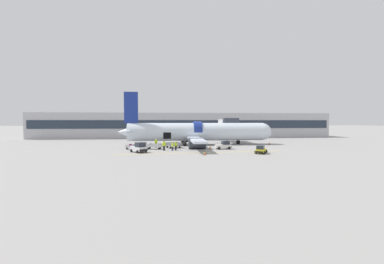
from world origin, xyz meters
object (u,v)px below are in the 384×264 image
object	(u,v)px
airplane	(195,132)
suitcase_on_tarmac_upright	(144,149)
baggage_cart_empty	(133,147)
baggage_tug_mid	(139,148)
baggage_tug_rear	(261,150)
ground_crew_loader_a	(164,145)
ground_crew_loader_b	(172,146)
ground_crew_supervisor	(156,143)
baggage_cart_queued	(174,145)
ground_crew_driver	(176,145)
baggage_cart_loading	(155,146)
baggage_tug_lead	(224,146)

from	to	relation	value
airplane	suitcase_on_tarmac_upright	size ratio (longest dim) A/B	45.27
baggage_cart_empty	airplane	bearing A→B (deg)	30.14
baggage_cart_empty	suitcase_on_tarmac_upright	distance (m)	3.26
baggage_tug_mid	suitcase_on_tarmac_upright	distance (m)	2.64
baggage_tug_rear	baggage_tug_mid	bearing A→B (deg)	170.60
baggage_tug_rear	ground_crew_loader_a	bearing A→B (deg)	161.22
baggage_tug_mid	suitcase_on_tarmac_upright	world-z (taller)	baggage_tug_mid
ground_crew_loader_b	ground_crew_supervisor	distance (m)	6.32
baggage_tug_mid	ground_crew_loader_b	xyz separation A→B (m)	(5.80, 1.84, 0.08)
ground_crew_loader_b	ground_crew_supervisor	world-z (taller)	ground_crew_supervisor
airplane	ground_crew_loader_a	bearing A→B (deg)	-124.44
ground_crew_loader_a	ground_crew_loader_b	xyz separation A→B (m)	(1.55, -0.29, -0.12)
ground_crew_loader_b	baggage_cart_queued	bearing A→B (deg)	84.30
baggage_cart_empty	ground_crew_loader_b	bearing A→B (deg)	-21.42
baggage_cart_queued	ground_crew_loader_a	world-z (taller)	ground_crew_loader_a
baggage_tug_rear	ground_crew_driver	world-z (taller)	ground_crew_driver
baggage_cart_queued	ground_crew_loader_b	distance (m)	4.31
baggage_tug_rear	suitcase_on_tarmac_upright	size ratio (longest dim) A/B	4.03
baggage_cart_queued	ground_crew_supervisor	bearing A→B (deg)	163.14
baggage_cart_loading	ground_crew_driver	size ratio (longest dim) A/B	2.33
baggage_tug_lead	baggage_cart_loading	size ratio (longest dim) A/B	0.82
airplane	ground_crew_loader_b	distance (m)	11.99
ground_crew_driver	ground_crew_supervisor	world-z (taller)	ground_crew_supervisor
baggage_tug_mid	baggage_tug_rear	size ratio (longest dim) A/B	1.05
baggage_tug_lead	ground_crew_loader_b	distance (m)	10.08
baggage_cart_queued	ground_crew_supervisor	size ratio (longest dim) A/B	2.02
baggage_tug_mid	suitcase_on_tarmac_upright	xyz separation A→B (m)	(0.62, 2.53, -0.42)
baggage_tug_rear	baggage_cart_queued	world-z (taller)	baggage_tug_rear
baggage_tug_mid	baggage_cart_loading	world-z (taller)	baggage_tug_mid
baggage_cart_loading	baggage_cart_queued	world-z (taller)	baggage_cart_queued
ground_crew_loader_b	ground_crew_supervisor	bearing A→B (deg)	121.17
ground_crew_loader_a	ground_crew_supervisor	bearing A→B (deg)	108.59
ground_crew_loader_a	ground_crew_supervisor	size ratio (longest dim) A/B	0.99
baggage_tug_rear	ground_crew_loader_b	distance (m)	15.62
baggage_cart_loading	ground_crew_loader_b	bearing A→B (deg)	-38.45
airplane	baggage_cart_loading	size ratio (longest dim) A/B	9.05
baggage_cart_loading	ground_crew_supervisor	distance (m)	2.77
airplane	ground_crew_loader_b	bearing A→B (deg)	-117.43
ground_crew_loader_a	ground_crew_loader_b	distance (m)	1.58
airplane	baggage_tug_lead	xyz separation A→B (m)	(4.53, -9.00, -2.21)
baggage_tug_rear	ground_crew_loader_b	bearing A→B (deg)	160.41
baggage_cart_queued	suitcase_on_tarmac_upright	size ratio (longest dim) A/B	4.78
baggage_tug_rear	ground_crew_loader_a	size ratio (longest dim) A/B	1.73
baggage_cart_loading	baggage_cart_empty	size ratio (longest dim) A/B	1.13
baggage_cart_loading	airplane	bearing A→B (deg)	41.57
baggage_cart_loading	ground_crew_driver	bearing A→B (deg)	-26.75
ground_crew_loader_b	suitcase_on_tarmac_upright	xyz separation A→B (m)	(-5.18, 0.69, -0.50)
baggage_cart_queued	ground_crew_supervisor	world-z (taller)	ground_crew_supervisor
baggage_tug_lead	ground_crew_loader_a	bearing A→B (deg)	-174.08
baggage_tug_mid	baggage_tug_rear	distance (m)	20.80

